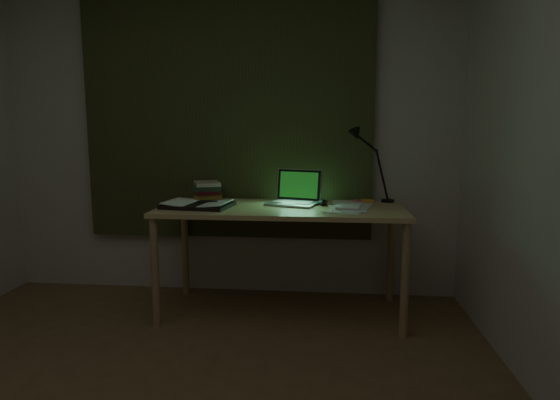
# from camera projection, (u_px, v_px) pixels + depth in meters

# --- Properties ---
(wall_back) EXTENTS (3.50, 0.00, 2.50)m
(wall_back) POSITION_uv_depth(u_px,v_px,m) (228.00, 133.00, 3.59)
(wall_back) COLOR beige
(wall_back) RESTS_ON ground
(curtain) EXTENTS (2.20, 0.06, 2.00)m
(curtain) POSITION_uv_depth(u_px,v_px,m) (227.00, 107.00, 3.52)
(curtain) COLOR #2B3319
(curtain) RESTS_ON wall_back
(desk) EXTENTS (1.66, 0.73, 0.76)m
(desk) POSITION_uv_depth(u_px,v_px,m) (282.00, 260.00, 3.24)
(desk) COLOR tan
(desk) RESTS_ON floor
(laptop) EXTENTS (0.43, 0.46, 0.24)m
(laptop) POSITION_uv_depth(u_px,v_px,m) (292.00, 188.00, 3.24)
(laptop) COLOR silver
(laptop) RESTS_ON desk
(open_textbook) EXTENTS (0.48, 0.37, 0.04)m
(open_textbook) POSITION_uv_depth(u_px,v_px,m) (198.00, 204.00, 3.16)
(open_textbook) COLOR white
(open_textbook) RESTS_ON desk
(book_stack) EXTENTS (0.24, 0.27, 0.15)m
(book_stack) POSITION_uv_depth(u_px,v_px,m) (207.00, 191.00, 3.41)
(book_stack) COLOR white
(book_stack) RESTS_ON desk
(loose_papers) EXTENTS (0.40, 0.42, 0.02)m
(loose_papers) POSITION_uv_depth(u_px,v_px,m) (341.00, 206.00, 3.15)
(loose_papers) COLOR white
(loose_papers) RESTS_ON desk
(mouse) EXTENTS (0.07, 0.11, 0.04)m
(mouse) POSITION_uv_depth(u_px,v_px,m) (323.00, 202.00, 3.25)
(mouse) COLOR black
(mouse) RESTS_ON desk
(sticky_yellow) EXTENTS (0.09, 0.09, 0.02)m
(sticky_yellow) POSITION_uv_depth(u_px,v_px,m) (367.00, 201.00, 3.38)
(sticky_yellow) COLOR yellow
(sticky_yellow) RESTS_ON desk
(sticky_pink) EXTENTS (0.09, 0.09, 0.02)m
(sticky_pink) POSITION_uv_depth(u_px,v_px,m) (358.00, 201.00, 3.38)
(sticky_pink) COLOR #EE5C7E
(sticky_pink) RESTS_ON desk
(desk_lamp) EXTENTS (0.37, 0.31, 0.51)m
(desk_lamp) POSITION_uv_depth(u_px,v_px,m) (389.00, 167.00, 3.36)
(desk_lamp) COLOR black
(desk_lamp) RESTS_ON desk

